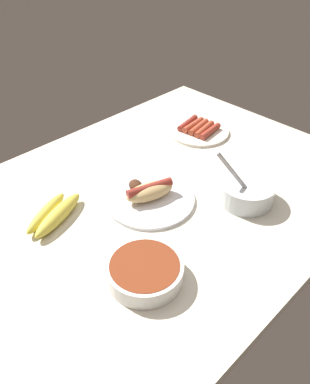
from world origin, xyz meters
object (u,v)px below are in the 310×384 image
at_px(plate_hotdog_assembled, 149,195).
at_px(plate_sausages, 199,130).
at_px(banana_bunch, 53,214).
at_px(bowl_coleslaw, 246,191).
at_px(bowl_chili, 145,271).

bearing_deg(plate_hotdog_assembled, plate_sausages, -158.81).
bearing_deg(banana_bunch, plate_sausages, -177.04).
height_order(plate_sausages, plate_hotdog_assembled, plate_hotdog_assembled).
relative_size(bowl_coleslaw, bowl_chili, 0.89).
distance_m(bowl_coleslaw, plate_sausages, 0.39).
distance_m(plate_hotdog_assembled, bowl_chili, 0.27).
bearing_deg(plate_sausages, plate_hotdog_assembled, 21.19).
distance_m(banana_bunch, bowl_chili, 0.31).
relative_size(bowl_coleslaw, plate_sausages, 0.72).
height_order(bowl_coleslaw, banana_bunch, bowl_coleslaw).
bearing_deg(bowl_coleslaw, plate_sausages, -120.56).
bearing_deg(plate_sausages, bowl_coleslaw, 59.44).
bearing_deg(bowl_coleslaw, plate_hotdog_assembled, -44.69).
height_order(plate_hotdog_assembled, bowl_chili, plate_hotdog_assembled).
xyz_separation_m(bowl_coleslaw, plate_sausages, (-0.20, -0.33, -0.02)).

